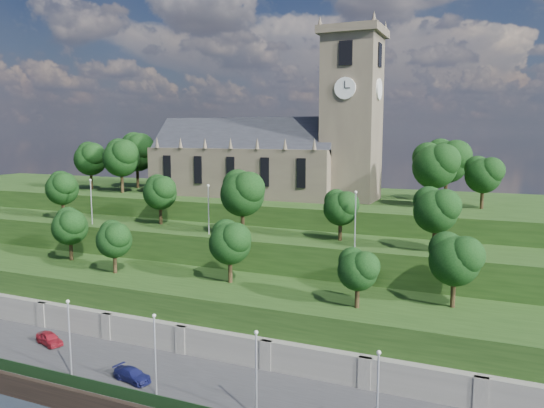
% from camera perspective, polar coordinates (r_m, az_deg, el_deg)
% --- Properties ---
extents(promenade, '(160.00, 12.00, 2.00)m').
position_cam_1_polar(promenade, '(59.43, -16.80, -17.06)').
color(promenade, '#2D2D30').
rests_on(promenade, ground).
extents(quay_wall, '(160.00, 0.50, 2.20)m').
position_cam_1_polar(quay_wall, '(55.41, -21.06, -19.04)').
color(quay_wall, black).
rests_on(quay_wall, ground).
extents(fence, '(160.00, 0.10, 1.20)m').
position_cam_1_polar(fence, '(55.18, -20.65, -17.41)').
color(fence, black).
rests_on(fence, promenade).
extents(retaining_wall, '(160.00, 2.10, 5.00)m').
position_cam_1_polar(retaining_wall, '(63.12, -13.26, -13.95)').
color(retaining_wall, slate).
rests_on(retaining_wall, ground).
extents(embankment_lower, '(160.00, 12.00, 8.00)m').
position_cam_1_polar(embankment_lower, '(67.21, -10.18, -11.14)').
color(embankment_lower, '#1D3913').
rests_on(embankment_lower, ground).
extents(embankment_upper, '(160.00, 10.00, 12.00)m').
position_cam_1_polar(embankment_upper, '(75.61, -5.58, -7.33)').
color(embankment_upper, '#1D3913').
rests_on(embankment_upper, ground).
extents(hilltop, '(160.00, 32.00, 15.00)m').
position_cam_1_polar(hilltop, '(93.71, 0.65, -3.41)').
color(hilltop, '#1D3913').
rests_on(hilltop, ground).
extents(church, '(38.60, 12.35, 27.60)m').
position_cam_1_polar(church, '(88.00, 0.12, 5.72)').
color(church, brown).
rests_on(church, hilltop).
extents(trees_lower, '(68.47, 8.84, 7.62)m').
position_cam_1_polar(trees_lower, '(64.57, -9.34, -3.78)').
color(trees_lower, black).
rests_on(trees_lower, embankment_lower).
extents(trees_upper, '(62.13, 8.41, 8.75)m').
position_cam_1_polar(trees_upper, '(71.83, -4.89, 1.04)').
color(trees_upper, black).
rests_on(trees_upper, embankment_upper).
extents(trees_hilltop, '(73.68, 16.44, 10.65)m').
position_cam_1_polar(trees_hilltop, '(89.08, -3.18, 5.06)').
color(trees_hilltop, black).
rests_on(trees_hilltop, hilltop).
extents(lamp_posts_promenade, '(60.36, 0.36, 7.64)m').
position_cam_1_polar(lamp_posts_promenade, '(56.28, -20.97, -12.71)').
color(lamp_posts_promenade, '#B2B2B7').
rests_on(lamp_posts_promenade, promenade).
extents(lamp_posts_upper, '(40.36, 0.36, 6.76)m').
position_cam_1_polar(lamp_posts_upper, '(71.08, -6.85, -0.12)').
color(lamp_posts_upper, '#B2B2B7').
rests_on(lamp_posts_upper, embankment_upper).
extents(car_left, '(4.33, 2.81, 1.37)m').
position_cam_1_polar(car_left, '(66.09, -22.82, -13.18)').
color(car_left, maroon).
rests_on(car_left, promenade).
extents(car_right, '(4.38, 2.44, 1.20)m').
position_cam_1_polar(car_right, '(54.83, -14.80, -17.33)').
color(car_right, '#161A4F').
rests_on(car_right, promenade).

